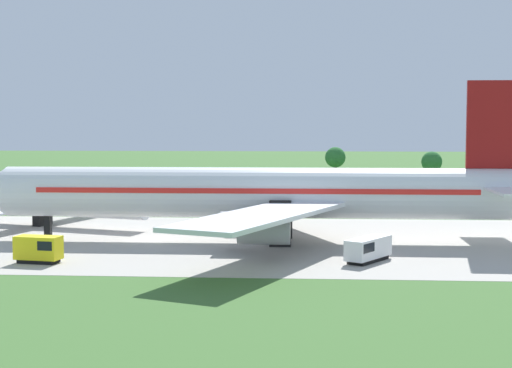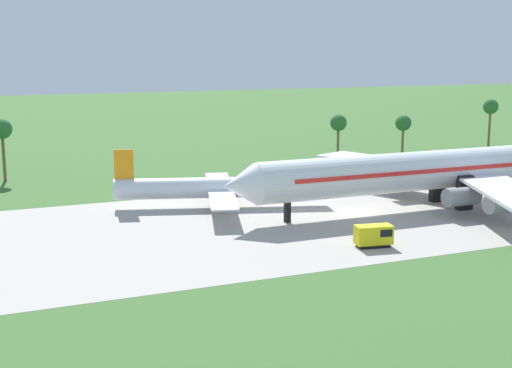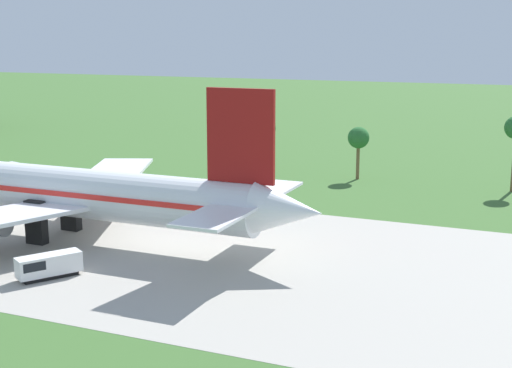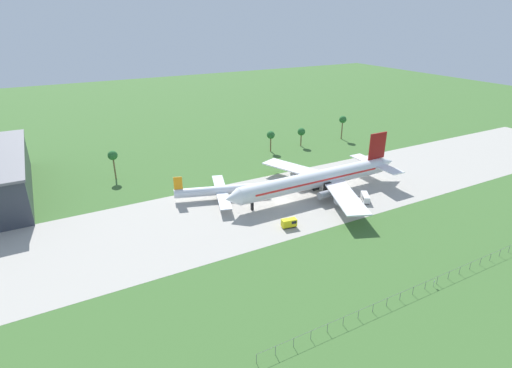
# 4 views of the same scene
# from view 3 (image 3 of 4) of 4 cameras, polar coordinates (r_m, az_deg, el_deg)

# --- Properties ---
(jet_airliner) EXTENTS (70.34, 55.55, 18.48)m
(jet_airliner) POSITION_cam_3_polar(r_m,az_deg,el_deg) (88.82, -16.60, -0.45)
(jet_airliner) COLOR white
(jet_airliner) RESTS_ON ground_plane
(fuel_truck) EXTENTS (5.08, 6.44, 2.40)m
(fuel_truck) POSITION_cam_3_polar(r_m,az_deg,el_deg) (74.34, -16.38, -6.28)
(fuel_truck) COLOR black
(fuel_truck) RESTS_ON ground_plane
(palm_tree_row) EXTENTS (113.50, 3.60, 11.78)m
(palm_tree_row) POSITION_cam_3_polar(r_m,az_deg,el_deg) (126.03, -0.36, 4.79)
(palm_tree_row) COLOR brown
(palm_tree_row) RESTS_ON ground_plane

